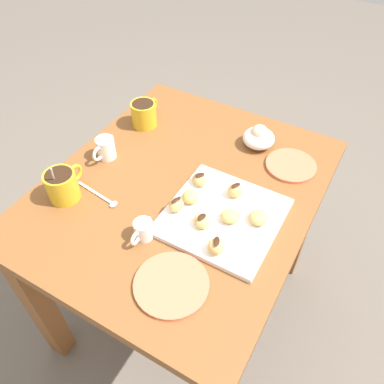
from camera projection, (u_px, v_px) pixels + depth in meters
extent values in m
plane|color=#665B51|center=(184.00, 302.00, 1.70)|extent=(8.00, 8.00, 0.00)
cube|color=brown|center=(181.00, 191.00, 1.19)|extent=(0.94, 0.78, 0.04)
cube|color=brown|center=(302.00, 219.00, 1.59)|extent=(0.07, 0.07, 0.69)
cube|color=brown|center=(40.00, 304.00, 1.32)|extent=(0.07, 0.07, 0.69)
cube|color=brown|center=(167.00, 165.00, 1.81)|extent=(0.07, 0.07, 0.69)
cube|color=white|center=(223.00, 217.00, 1.08)|extent=(0.31, 0.31, 0.02)
cylinder|color=gold|center=(62.00, 186.00, 1.11)|extent=(0.09, 0.09, 0.09)
torus|color=gold|center=(75.00, 173.00, 1.14)|extent=(0.06, 0.01, 0.06)
cylinder|color=#331E11|center=(59.00, 176.00, 1.09)|extent=(0.08, 0.08, 0.01)
cylinder|color=silver|center=(55.00, 181.00, 1.08)|extent=(0.02, 0.03, 0.12)
cylinder|color=gold|center=(144.00, 114.00, 1.37)|extent=(0.09, 0.09, 0.09)
torus|color=gold|center=(152.00, 106.00, 1.39)|extent=(0.06, 0.01, 0.06)
cylinder|color=#331E11|center=(143.00, 105.00, 1.34)|extent=(0.08, 0.08, 0.01)
cylinder|color=white|center=(106.00, 148.00, 1.25)|extent=(0.06, 0.06, 0.07)
cone|color=white|center=(111.00, 137.00, 1.25)|extent=(0.02, 0.02, 0.02)
torus|color=white|center=(98.00, 154.00, 1.22)|extent=(0.05, 0.01, 0.05)
cylinder|color=white|center=(105.00, 140.00, 1.23)|extent=(0.05, 0.05, 0.01)
ellipsoid|color=white|center=(259.00, 138.00, 1.29)|extent=(0.11, 0.11, 0.06)
sphere|color=beige|center=(259.00, 133.00, 1.28)|extent=(0.06, 0.06, 0.06)
ellipsoid|color=green|center=(261.00, 127.00, 1.27)|extent=(0.02, 0.03, 0.01)
cylinder|color=white|center=(144.00, 230.00, 1.03)|extent=(0.05, 0.05, 0.05)
cone|color=white|center=(148.00, 219.00, 1.03)|extent=(0.02, 0.02, 0.02)
torus|color=white|center=(136.00, 238.00, 1.00)|extent=(0.04, 0.01, 0.04)
cylinder|color=#381E11|center=(143.00, 224.00, 1.01)|extent=(0.04, 0.04, 0.01)
cylinder|color=#E5704C|center=(171.00, 284.00, 0.94)|extent=(0.19, 0.19, 0.01)
cylinder|color=#E5704C|center=(291.00, 165.00, 1.24)|extent=(0.16, 0.16, 0.01)
cube|color=silver|center=(96.00, 193.00, 1.15)|extent=(0.03, 0.15, 0.00)
ellipsoid|color=silver|center=(113.00, 204.00, 1.12)|extent=(0.03, 0.02, 0.01)
ellipsoid|color=#E5B260|center=(202.00, 221.00, 1.04)|extent=(0.06, 0.07, 0.03)
ellipsoid|color=#381E11|center=(202.00, 217.00, 1.03)|extent=(0.03, 0.02, 0.00)
ellipsoid|color=#E5B260|center=(230.00, 216.00, 1.05)|extent=(0.07, 0.07, 0.03)
ellipsoid|color=#E5B260|center=(259.00, 217.00, 1.05)|extent=(0.07, 0.07, 0.03)
ellipsoid|color=#E5B260|center=(216.00, 246.00, 0.98)|extent=(0.05, 0.05, 0.04)
ellipsoid|color=#381E11|center=(217.00, 241.00, 0.96)|extent=(0.04, 0.03, 0.00)
ellipsoid|color=#E5B260|center=(235.00, 190.00, 1.12)|extent=(0.05, 0.05, 0.04)
ellipsoid|color=#381E11|center=(236.00, 185.00, 1.10)|extent=(0.03, 0.03, 0.00)
ellipsoid|color=#E5B260|center=(176.00, 205.00, 1.08)|extent=(0.05, 0.04, 0.04)
ellipsoid|color=#381E11|center=(176.00, 200.00, 1.07)|extent=(0.04, 0.02, 0.00)
ellipsoid|color=#E5B260|center=(191.00, 197.00, 1.10)|extent=(0.07, 0.07, 0.04)
ellipsoid|color=#E5B260|center=(200.00, 179.00, 1.15)|extent=(0.07, 0.07, 0.03)
ellipsoid|color=#381E11|center=(200.00, 175.00, 1.14)|extent=(0.03, 0.03, 0.00)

